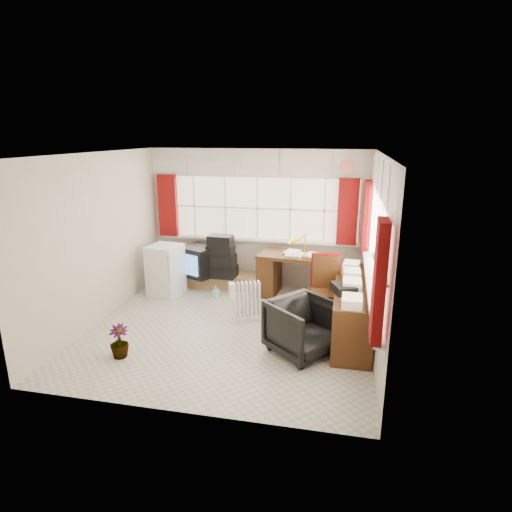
{
  "coord_description": "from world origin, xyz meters",
  "views": [
    {
      "loc": [
        1.56,
        -5.53,
        2.76
      ],
      "look_at": [
        0.27,
        0.55,
        0.97
      ],
      "focal_mm": 30.0,
      "sensor_mm": 36.0,
      "label": 1
    }
  ],
  "objects_px": {
    "radiator": "(247,305)",
    "crt_tv": "(199,261)",
    "task_chair": "(326,288)",
    "mini_fridge": "(166,270)",
    "desk": "(298,273)",
    "desk_lamp": "(305,241)",
    "office_chair": "(303,327)",
    "credenza": "(352,308)",
    "tv_bench": "(226,280)"
  },
  "relations": [
    {
      "from": "credenza",
      "to": "tv_bench",
      "type": "relative_size",
      "value": 1.43
    },
    {
      "from": "desk",
      "to": "credenza",
      "type": "relative_size",
      "value": 0.7
    },
    {
      "from": "task_chair",
      "to": "desk_lamp",
      "type": "bearing_deg",
      "value": 116.08
    },
    {
      "from": "radiator",
      "to": "crt_tv",
      "type": "relative_size",
      "value": 0.82
    },
    {
      "from": "desk_lamp",
      "to": "credenza",
      "type": "xyz_separation_m",
      "value": [
        0.79,
        -1.1,
        -0.66
      ]
    },
    {
      "from": "mini_fridge",
      "to": "task_chair",
      "type": "bearing_deg",
      "value": -12.84
    },
    {
      "from": "tv_bench",
      "to": "task_chair",
      "type": "bearing_deg",
      "value": -33.18
    },
    {
      "from": "radiator",
      "to": "tv_bench",
      "type": "xyz_separation_m",
      "value": [
        -0.73,
        1.42,
        -0.13
      ]
    },
    {
      "from": "credenza",
      "to": "task_chair",
      "type": "bearing_deg",
      "value": 143.83
    },
    {
      "from": "desk",
      "to": "crt_tv",
      "type": "bearing_deg",
      "value": 177.78
    },
    {
      "from": "office_chair",
      "to": "tv_bench",
      "type": "height_order",
      "value": "office_chair"
    },
    {
      "from": "desk",
      "to": "radiator",
      "type": "bearing_deg",
      "value": -118.48
    },
    {
      "from": "crt_tv",
      "to": "mini_fridge",
      "type": "xyz_separation_m",
      "value": [
        -0.47,
        -0.41,
        -0.08
      ]
    },
    {
      "from": "mini_fridge",
      "to": "desk_lamp",
      "type": "bearing_deg",
      "value": 4.18
    },
    {
      "from": "desk_lamp",
      "to": "credenza",
      "type": "distance_m",
      "value": 1.51
    },
    {
      "from": "radiator",
      "to": "crt_tv",
      "type": "height_order",
      "value": "crt_tv"
    },
    {
      "from": "radiator",
      "to": "credenza",
      "type": "xyz_separation_m",
      "value": [
        1.55,
        -0.1,
        0.14
      ]
    },
    {
      "from": "desk",
      "to": "office_chair",
      "type": "distance_m",
      "value": 1.99
    },
    {
      "from": "desk",
      "to": "radiator",
      "type": "height_order",
      "value": "desk"
    },
    {
      "from": "task_chair",
      "to": "credenza",
      "type": "height_order",
      "value": "task_chair"
    },
    {
      "from": "radiator",
      "to": "credenza",
      "type": "relative_size",
      "value": 0.31
    },
    {
      "from": "task_chair",
      "to": "mini_fridge",
      "type": "bearing_deg",
      "value": 167.16
    },
    {
      "from": "desk_lamp",
      "to": "mini_fridge",
      "type": "bearing_deg",
      "value": -175.82
    },
    {
      "from": "credenza",
      "to": "mini_fridge",
      "type": "distance_m",
      "value": 3.33
    },
    {
      "from": "tv_bench",
      "to": "desk",
      "type": "bearing_deg",
      "value": -10.42
    },
    {
      "from": "office_chair",
      "to": "desk_lamp",
      "type": "bearing_deg",
      "value": 46.55
    },
    {
      "from": "credenza",
      "to": "mini_fridge",
      "type": "relative_size",
      "value": 2.25
    },
    {
      "from": "desk",
      "to": "mini_fridge",
      "type": "bearing_deg",
      "value": -171.44
    },
    {
      "from": "credenza",
      "to": "crt_tv",
      "type": "height_order",
      "value": "credenza"
    },
    {
      "from": "task_chair",
      "to": "crt_tv",
      "type": "height_order",
      "value": "task_chair"
    },
    {
      "from": "task_chair",
      "to": "office_chair",
      "type": "height_order",
      "value": "task_chair"
    },
    {
      "from": "radiator",
      "to": "tv_bench",
      "type": "bearing_deg",
      "value": 117.27
    },
    {
      "from": "office_chair",
      "to": "credenza",
      "type": "bearing_deg",
      "value": -0.24
    },
    {
      "from": "task_chair",
      "to": "credenza",
      "type": "relative_size",
      "value": 0.53
    },
    {
      "from": "task_chair",
      "to": "office_chair",
      "type": "xyz_separation_m",
      "value": [
        -0.22,
        -0.99,
        -0.2
      ]
    },
    {
      "from": "desk",
      "to": "radiator",
      "type": "relative_size",
      "value": 2.23
    },
    {
      "from": "radiator",
      "to": "desk",
      "type": "bearing_deg",
      "value": 61.52
    },
    {
      "from": "tv_bench",
      "to": "mini_fridge",
      "type": "bearing_deg",
      "value": -147.15
    },
    {
      "from": "desk",
      "to": "tv_bench",
      "type": "distance_m",
      "value": 1.42
    },
    {
      "from": "mini_fridge",
      "to": "office_chair",
      "type": "bearing_deg",
      "value": -32.14
    },
    {
      "from": "desk",
      "to": "mini_fridge",
      "type": "xyz_separation_m",
      "value": [
        -2.29,
        -0.34,
        0.02
      ]
    },
    {
      "from": "radiator",
      "to": "office_chair",
      "type": "bearing_deg",
      "value": -40.59
    },
    {
      "from": "desk_lamp",
      "to": "office_chair",
      "type": "distance_m",
      "value": 1.94
    },
    {
      "from": "radiator",
      "to": "mini_fridge",
      "type": "bearing_deg",
      "value": 153.5
    },
    {
      "from": "office_chair",
      "to": "credenza",
      "type": "height_order",
      "value": "credenza"
    },
    {
      "from": "desk",
      "to": "task_chair",
      "type": "relative_size",
      "value": 1.31
    },
    {
      "from": "office_chair",
      "to": "radiator",
      "type": "bearing_deg",
      "value": 90.32
    },
    {
      "from": "desk_lamp",
      "to": "desk",
      "type": "bearing_deg",
      "value": 126.7
    },
    {
      "from": "radiator",
      "to": "desk_lamp",
      "type": "bearing_deg",
      "value": 52.82
    },
    {
      "from": "task_chair",
      "to": "credenza",
      "type": "bearing_deg",
      "value": -36.17
    }
  ]
}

